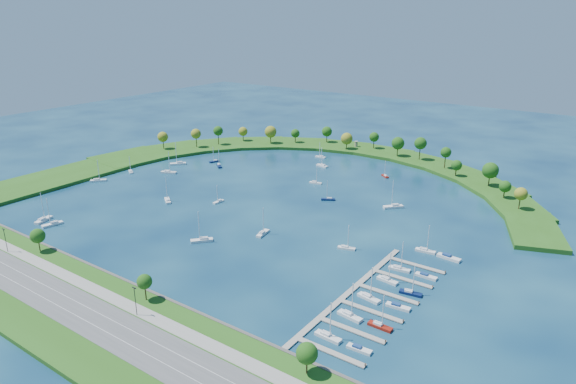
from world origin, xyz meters
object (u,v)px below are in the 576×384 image
Objects in this scene: docked_boat_7 at (411,292)px; moored_boat_12 at (322,165)px; moored_boat_4 at (328,199)px; moored_boat_5 at (168,200)px; docked_boat_6 at (387,279)px; moored_boat_11 at (131,171)px; moored_boat_7 at (215,161)px; dock_system at (368,298)px; moored_boat_10 at (178,163)px; docked_boat_0 at (328,336)px; moored_boat_3 at (52,224)px; moored_boat_16 at (169,172)px; moored_boat_8 at (219,165)px; harbor_tower at (356,144)px; docked_boat_2 at (350,315)px; docked_boat_3 at (380,325)px; moored_boat_9 at (316,182)px; docked_boat_10 at (425,250)px; docked_boat_8 at (399,268)px; moored_boat_17 at (202,240)px; moored_boat_6 at (98,180)px; moored_boat_1 at (219,201)px; docked_boat_11 at (449,257)px; moored_boat_0 at (43,219)px; moored_boat_18 at (346,247)px; docked_boat_4 at (369,297)px; moored_boat_13 at (263,233)px; moored_boat_2 at (385,176)px; moored_boat_14 at (320,156)px; docked_boat_5 at (398,306)px; moored_boat_15 at (393,206)px; docked_boat_9 at (426,276)px; docked_boat_1 at (359,349)px.

moored_boat_12 is at bearing 124.35° from docked_boat_7.
docked_boat_7 is at bearing 107.33° from moored_boat_4.
docked_boat_6 is at bearing -150.09° from moored_boat_5.
moored_boat_5 is at bearing -172.02° from moored_boat_11.
moored_boat_7 is 191.23m from docked_boat_7.
moored_boat_10 reaches higher than dock_system.
docked_boat_0 is (62.21, -104.16, 0.06)m from moored_boat_4.
moored_boat_16 is at bearing -155.70° from moored_boat_3.
moored_boat_8 is 168.83m from docked_boat_6.
harbor_tower is 0.31× the size of docked_boat_2.
dock_system is 6.06× the size of moored_boat_3.
dock_system is 6.98× the size of docked_boat_3.
docked_boat_10 is at bearing -43.67° from moored_boat_9.
moored_boat_7 is at bearing 39.23° from moored_boat_12.
docked_boat_7 is at bearing -11.56° from docked_boat_6.
dock_system is at bearing -98.57° from docked_boat_8.
moored_boat_5 is at bearing -76.38° from moored_boat_17.
docked_boat_7 is at bearing -56.60° from harbor_tower.
moored_boat_6 is at bearing 60.49° from moored_boat_12.
docked_boat_11 is at bearing 95.95° from moored_boat_1.
moored_boat_18 is (132.34, 56.06, -0.09)m from moored_boat_0.
moored_boat_13 is at bearing 170.83° from docked_boat_4.
moored_boat_2 is 0.83× the size of docked_boat_3.
docked_boat_6 is (109.46, -130.41, 0.03)m from moored_boat_14.
docked_boat_5 is at bearing -45.03° from moored_boat_16.
moored_boat_3 is 162.80m from moored_boat_12.
moored_boat_11 is 204.04m from docked_boat_5.
moored_boat_6 is 0.95× the size of moored_boat_16.
docked_boat_0 is at bearing -89.56° from dock_system.
docked_boat_3 is (107.87, -141.26, -0.02)m from moored_boat_12.
moored_boat_9 is 0.84× the size of docked_boat_0.
moored_boat_13 is at bearing -163.01° from moored_boat_11.
moored_boat_4 is 0.91× the size of docked_boat_3.
docked_boat_11 is at bearing 137.50° from moored_boat_14.
dock_system is 6.75× the size of docked_boat_8.
moored_boat_15 is at bearing 107.43° from docked_boat_0.
moored_boat_11 is at bearing -7.35° from moored_boat_7.
moored_boat_7 is 0.75× the size of moored_boat_16.
docked_boat_2 reaches higher than moored_boat_12.
moored_boat_8 is 113.75m from moored_boat_17.
moored_boat_5 is 145.88m from docked_boat_3.
moored_boat_16 reaches higher than docked_boat_0.
moored_boat_14 is at bearing 128.39° from docked_boat_3.
docked_boat_2 is at bearing -66.52° from moored_boat_9.
moored_boat_17 is at bearing 177.43° from docked_boat_2.
docked_boat_11 reaches higher than docked_boat_9.
docked_boat_4 reaches higher than moored_boat_12.
docked_boat_5 is at bearing 142.68° from moored_boat_12.
docked_boat_0 is 1.30× the size of docked_boat_11.
docked_boat_4 is at bearing 107.83° from docked_boat_1.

